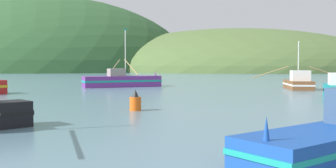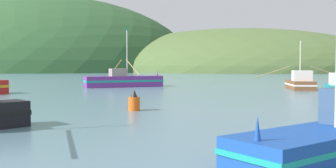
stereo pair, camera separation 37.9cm
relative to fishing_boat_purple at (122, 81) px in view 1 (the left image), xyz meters
The scene contains 5 objects.
hill_far_right 128.77m from the fishing_boat_purple, 80.17° to the left, with size 134.74×107.79×36.82m, color #516B38.
hill_mid_left 137.83m from the fishing_boat_purple, 118.36° to the left, with size 137.07×109.66×66.55m, color #2D562D.
fishing_boat_purple is the anchor object (origin of this frame).
fishing_boat_brown 23.02m from the fishing_boat_purple, ahead, with size 11.18×6.66×5.98m.
channel_buoy 27.79m from the fishing_boat_purple, 75.25° to the right, with size 0.78×0.78×1.42m.
Camera 1 is at (7.51, -7.29, 3.16)m, focal length 42.66 mm.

